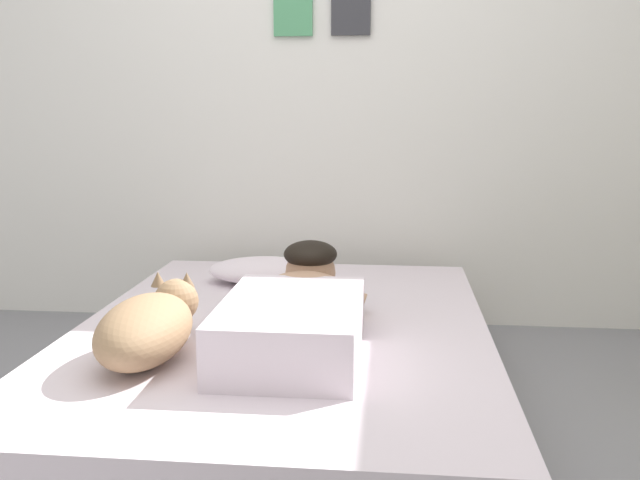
# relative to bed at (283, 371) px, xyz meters

# --- Properties ---
(back_wall) EXTENTS (4.39, 0.12, 2.50)m
(back_wall) POSITION_rel_bed_xyz_m (0.01, 1.24, 1.08)
(back_wall) COLOR silver
(back_wall) RESTS_ON ground
(bed) EXTENTS (1.49, 2.07, 0.34)m
(bed) POSITION_rel_bed_xyz_m (0.00, 0.00, 0.00)
(bed) COLOR #726051
(bed) RESTS_ON ground
(pillow) EXTENTS (0.52, 0.32, 0.11)m
(pillow) POSITION_rel_bed_xyz_m (-0.16, 0.60, 0.23)
(pillow) COLOR silver
(pillow) RESTS_ON bed
(person_lying) EXTENTS (0.43, 0.92, 0.27)m
(person_lying) POSITION_rel_bed_xyz_m (0.08, -0.18, 0.28)
(person_lying) COLOR silver
(person_lying) RESTS_ON bed
(dog) EXTENTS (0.26, 0.57, 0.21)m
(dog) POSITION_rel_bed_xyz_m (-0.35, -0.38, 0.28)
(dog) COLOR #9E7A56
(dog) RESTS_ON bed
(coffee_cup) EXTENTS (0.12, 0.09, 0.07)m
(coffee_cup) POSITION_rel_bed_xyz_m (0.16, 0.32, 0.21)
(coffee_cup) COLOR teal
(coffee_cup) RESTS_ON bed
(cell_phone) EXTENTS (0.07, 0.14, 0.01)m
(cell_phone) POSITION_rel_bed_xyz_m (0.13, -0.35, 0.18)
(cell_phone) COLOR black
(cell_phone) RESTS_ON bed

